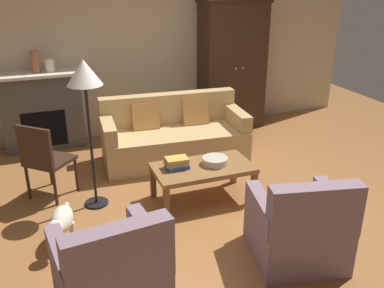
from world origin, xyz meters
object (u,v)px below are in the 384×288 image
(armchair_near_right, at_px, (299,229))
(side_chair_wooden, at_px, (44,157))
(floor_lamp, at_px, (85,81))
(armchair_near_left, at_px, (111,274))
(mantel_vase_cream, at_px, (50,65))
(armoire, at_px, (232,65))
(mantel_vase_terracotta, at_px, (35,62))
(couch, at_px, (174,137))
(coffee_table, at_px, (203,170))
(dog, at_px, (61,222))
(fireplace, at_px, (42,110))
(book_stack, at_px, (177,163))
(fruit_bowl, at_px, (215,161))

(armchair_near_right, bearing_deg, side_chair_wooden, 136.22)
(floor_lamp, bearing_deg, armchair_near_left, -93.98)
(armchair_near_left, bearing_deg, side_chair_wooden, 100.73)
(mantel_vase_cream, bearing_deg, armoire, -1.24)
(mantel_vase_terracotta, height_order, floor_lamp, floor_lamp)
(couch, bearing_deg, coffee_table, -92.13)
(mantel_vase_terracotta, height_order, dog, mantel_vase_terracotta)
(coffee_table, xyz_separation_m, floor_lamp, (-1.16, 0.32, 1.04))
(fireplace, bearing_deg, armchair_near_left, -84.86)
(mantel_vase_cream, bearing_deg, armchair_near_left, -87.72)
(couch, bearing_deg, floor_lamp, -143.93)
(coffee_table, relative_size, book_stack, 4.21)
(coffee_table, distance_m, mantel_vase_cream, 2.77)
(armoire, xyz_separation_m, book_stack, (-1.65, -2.13, -0.54))
(coffee_table, xyz_separation_m, dog, (-1.57, -0.33, -0.12))
(mantel_vase_cream, distance_m, side_chair_wooden, 1.74)
(mantel_vase_terracotta, bearing_deg, side_chair_wooden, -91.90)
(mantel_vase_cream, height_order, armchair_near_right, mantel_vase_cream)
(armoire, xyz_separation_m, coffee_table, (-1.36, -2.18, -0.66))
(mantel_vase_terracotta, xyz_separation_m, armchair_near_right, (1.99, -3.54, -0.96))
(armchair_near_left, relative_size, armchair_near_right, 0.96)
(mantel_vase_terracotta, xyz_separation_m, dog, (0.03, -2.57, -1.03))
(mantel_vase_cream, xyz_separation_m, armchair_near_right, (1.81, -3.54, -0.89))
(fireplace, height_order, armoire, armoire)
(fireplace, relative_size, mantel_vase_terracotta, 4.17)
(floor_lamp, bearing_deg, mantel_vase_terracotta, 102.80)
(couch, bearing_deg, dog, -136.57)
(fireplace, bearing_deg, book_stack, -59.44)
(coffee_table, distance_m, side_chair_wooden, 1.77)
(side_chair_wooden, relative_size, floor_lamp, 0.55)
(couch, height_order, mantel_vase_terracotta, mantel_vase_terracotta)
(armoire, distance_m, mantel_vase_terracotta, 2.96)
(coffee_table, height_order, side_chair_wooden, side_chair_wooden)
(floor_lamp, bearing_deg, side_chair_wooden, 145.50)
(side_chair_wooden, bearing_deg, coffee_table, -21.64)
(mantel_vase_terracotta, distance_m, dog, 2.77)
(side_chair_wooden, distance_m, dog, 1.02)
(fruit_bowl, bearing_deg, couch, 94.83)
(armoire, xyz_separation_m, couch, (-1.31, -0.98, -0.70))
(fireplace, relative_size, fruit_bowl, 4.39)
(book_stack, bearing_deg, side_chair_wooden, 156.00)
(fireplace, distance_m, coffee_table, 2.77)
(armoire, bearing_deg, armchair_near_left, -126.92)
(armchair_near_right, bearing_deg, floor_lamp, 133.78)
(armoire, relative_size, armchair_near_right, 2.23)
(couch, bearing_deg, fruit_bowl, -85.17)
(armchair_near_left, xyz_separation_m, side_chair_wooden, (-0.37, 1.97, 0.20))
(fireplace, height_order, floor_lamp, floor_lamp)
(fireplace, xyz_separation_m, fruit_bowl, (1.74, -2.25, -0.11))
(mantel_vase_cream, relative_size, armchair_near_left, 0.20)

